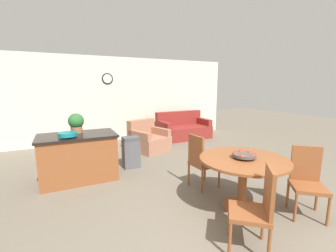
{
  "coord_description": "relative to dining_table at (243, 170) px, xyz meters",
  "views": [
    {
      "loc": [
        -1.74,
        -1.57,
        1.8
      ],
      "look_at": [
        0.26,
        2.56,
        0.97
      ],
      "focal_mm": 24.0,
      "sensor_mm": 36.0,
      "label": 1
    }
  ],
  "objects": [
    {
      "name": "armchair",
      "position": [
        -0.15,
        3.46,
        -0.31
      ],
      "size": [
        1.13,
        1.17,
        0.84
      ],
      "rotation": [
        0.0,
        0.0,
        0.36
      ],
      "color": "#A87056",
      "rests_on": "ground_plane"
    },
    {
      "name": "ground_plane",
      "position": [
        -0.58,
        -0.73,
        -0.6
      ],
      "size": [
        24.0,
        24.0,
        0.0
      ],
      "primitive_type": "plane",
      "color": "#706656"
    },
    {
      "name": "fruit_bowl",
      "position": [
        0.0,
        0.0,
        0.22
      ],
      "size": [
        0.33,
        0.33,
        0.09
      ],
      "color": "#4C4742",
      "rests_on": "dining_table"
    },
    {
      "name": "teal_bowl",
      "position": [
        -2.24,
        1.97,
        0.35
      ],
      "size": [
        0.32,
        0.32,
        0.09
      ],
      "color": "#147A7F",
      "rests_on": "kitchen_island"
    },
    {
      "name": "dining_chair_near_left",
      "position": [
        -0.49,
        -0.71,
        -0.08
      ],
      "size": [
        0.59,
        0.59,
        0.96
      ],
      "rotation": [
        0.0,
        0.0,
        7.16
      ],
      "color": "brown",
      "rests_on": "ground_plane"
    },
    {
      "name": "trash_bin",
      "position": [
        -0.98,
        2.37,
        -0.25
      ],
      "size": [
        0.36,
        0.28,
        0.69
      ],
      "color": "#56565B",
      "rests_on": "ground_plane"
    },
    {
      "name": "kitchen_island",
      "position": [
        -2.07,
        2.16,
        -0.15
      ],
      "size": [
        1.4,
        0.83,
        0.89
      ],
      "color": "brown",
      "rests_on": "ground_plane"
    },
    {
      "name": "couch",
      "position": [
        1.48,
        4.36,
        -0.29
      ],
      "size": [
        1.77,
        1.02,
        0.9
      ],
      "rotation": [
        0.0,
        0.0,
        0.03
      ],
      "color": "maroon",
      "rests_on": "ground_plane"
    },
    {
      "name": "dining_table",
      "position": [
        0.0,
        0.0,
        0.0
      ],
      "size": [
        1.26,
        1.26,
        0.77
      ],
      "color": "brown",
      "rests_on": "ground_plane"
    },
    {
      "name": "potted_plant",
      "position": [
        -2.06,
        2.34,
        0.5
      ],
      "size": [
        0.29,
        0.29,
        0.38
      ],
      "color": "#A36642",
      "rests_on": "kitchen_island"
    },
    {
      "name": "dining_chair_near_right",
      "position": [
        0.71,
        -0.49,
        -0.08
      ],
      "size": [
        0.59,
        0.59,
        0.96
      ],
      "rotation": [
        0.0,
        0.0,
        8.73
      ],
      "color": "brown",
      "rests_on": "ground_plane"
    },
    {
      "name": "wall_back",
      "position": [
        -0.58,
        5.08,
        0.76
      ],
      "size": [
        8.0,
        0.09,
        2.7
      ],
      "color": "silver",
      "rests_on": "ground_plane"
    },
    {
      "name": "dining_chair_far_side",
      "position": [
        -0.16,
        0.85,
        -0.08
      ],
      "size": [
        0.46,
        0.46,
        0.96
      ],
      "rotation": [
        0.0,
        0.0,
        4.81
      ],
      "color": "brown",
      "rests_on": "ground_plane"
    }
  ]
}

